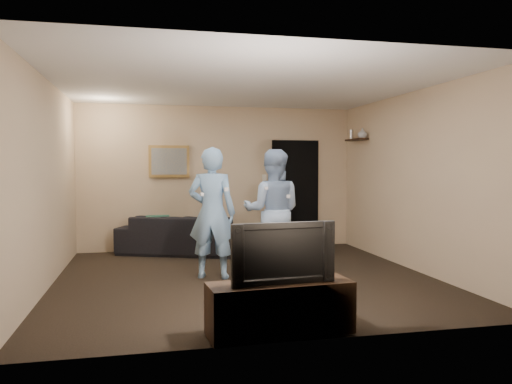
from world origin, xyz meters
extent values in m
plane|color=black|center=(0.00, 0.00, 0.00)|extent=(5.00, 5.00, 0.00)
cube|color=silver|center=(0.00, 0.00, 2.60)|extent=(5.00, 5.00, 0.04)
cube|color=tan|center=(0.00, 2.50, 1.30)|extent=(5.00, 0.04, 2.60)
cube|color=tan|center=(0.00, -2.50, 1.30)|extent=(5.00, 0.04, 2.60)
cube|color=tan|center=(-2.50, 0.00, 1.30)|extent=(0.04, 5.00, 2.60)
cube|color=tan|center=(2.50, 0.00, 1.30)|extent=(0.04, 5.00, 2.60)
imported|color=black|center=(-0.63, 2.07, 0.33)|extent=(2.46, 1.66, 0.67)
cube|color=#194C3A|center=(-1.12, 2.07, 0.48)|extent=(0.39, 0.14, 0.39)
cube|color=olive|center=(-0.90, 2.48, 1.60)|extent=(0.72, 0.05, 0.57)
cube|color=slate|center=(-0.90, 2.45, 1.60)|extent=(0.62, 0.01, 0.47)
cube|color=black|center=(1.45, 2.47, 1.00)|extent=(0.90, 0.06, 2.00)
cube|color=silver|center=(0.85, 2.48, 1.30)|extent=(0.08, 0.02, 0.12)
cube|color=black|center=(2.39, 1.80, 1.99)|extent=(0.20, 0.60, 0.03)
imported|color=#AEAEB3|center=(2.39, 1.56, 2.09)|extent=(0.20, 0.20, 0.17)
cylinder|color=silver|center=(2.39, 2.04, 2.09)|extent=(0.06, 0.06, 0.18)
cube|color=black|center=(-0.14, -2.32, 0.25)|extent=(1.33, 0.52, 0.46)
imported|color=black|center=(-0.14, -2.32, 0.76)|extent=(0.95, 0.20, 0.55)
imported|color=#79A6D2|center=(-0.44, 0.11, 0.88)|extent=(0.75, 0.61, 1.77)
cube|color=white|center=(-0.60, -0.11, 1.15)|extent=(0.04, 0.14, 0.04)
cube|color=white|center=(-0.28, -0.11, 1.21)|extent=(0.05, 0.09, 0.05)
imported|color=#8EABCF|center=(0.45, 0.29, 0.88)|extent=(1.01, 0.89, 1.75)
cube|color=white|center=(0.29, 0.07, 1.22)|extent=(0.04, 0.14, 0.04)
cube|color=white|center=(0.61, 0.07, 1.10)|extent=(0.05, 0.09, 0.05)
camera|label=1|loc=(-1.30, -6.57, 1.52)|focal=35.00mm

